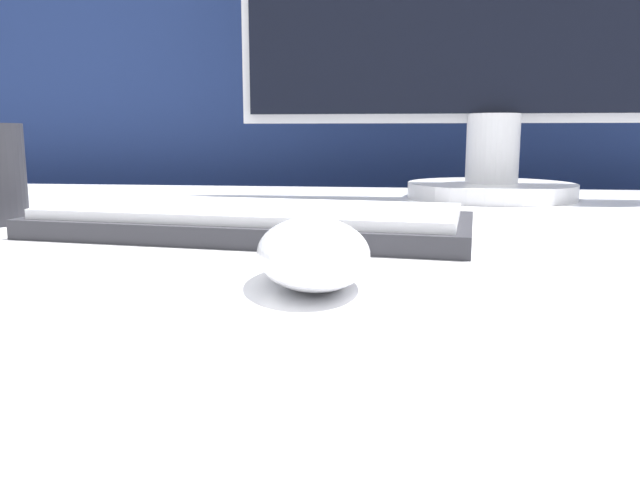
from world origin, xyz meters
name	(u,v)px	position (x,y,z in m)	size (l,w,h in m)	color
partition_panel	(403,283)	(0.00, 0.61, 0.52)	(5.00, 0.03, 1.05)	navy
computer_mouse_near	(313,253)	(-0.06, -0.19, 0.73)	(0.08, 0.11, 0.04)	white
keyboard	(252,221)	(-0.13, -0.01, 0.72)	(0.38, 0.19, 0.02)	#28282D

